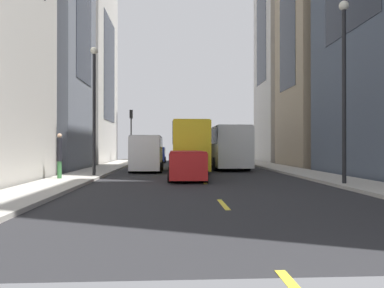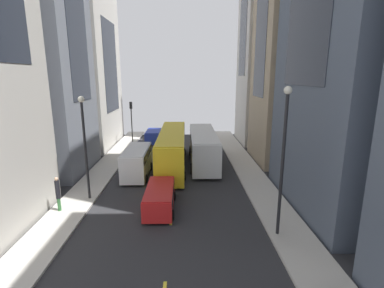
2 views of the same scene
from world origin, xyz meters
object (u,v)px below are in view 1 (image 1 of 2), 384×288
car_blue_0 (156,153)px  car_red_1 (187,163)px  delivery_van_white (147,151)px  traffic_light_near_corner (131,126)px  streetcar_yellow (188,143)px  city_bus_white (225,144)px  pedestrian_waiting_curb (181,152)px  pedestrian_crossing_mid (59,154)px

car_blue_0 → car_red_1: car_blue_0 is taller
delivery_van_white → traffic_light_near_corner: bearing=-78.1°
streetcar_yellow → traffic_light_near_corner: traffic_light_near_corner is taller
city_bus_white → delivery_van_white: (6.29, 3.77, -0.49)m
pedestrian_waiting_curb → traffic_light_near_corner: traffic_light_near_corner is taller
delivery_van_white → pedestrian_waiting_curb: size_ratio=2.55×
car_red_1 → traffic_light_near_corner: (5.26, -19.18, 3.11)m
streetcar_yellow → pedestrian_crossing_mid: size_ratio=5.57×
city_bus_white → pedestrian_crossing_mid: city_bus_white is taller
delivery_van_white → car_red_1: size_ratio=1.21×
pedestrian_waiting_curb → pedestrian_crossing_mid: pedestrian_crossing_mid is taller
pedestrian_waiting_curb → car_red_1: bearing=26.9°
streetcar_yellow → car_blue_0: 11.20m
pedestrian_waiting_curb → traffic_light_near_corner: bearing=-63.0°
delivery_van_white → car_blue_0: size_ratio=1.36×
car_blue_0 → car_red_1: 20.58m
car_blue_0 → streetcar_yellow: bearing=106.0°
car_red_1 → pedestrian_crossing_mid: bearing=3.2°
city_bus_white → streetcar_yellow: 3.32m
delivery_van_white → streetcar_yellow: bearing=-137.8°
delivery_van_white → car_blue_0: (-0.04, -13.53, -0.50)m
pedestrian_waiting_curb → car_blue_0: bearing=-87.1°
city_bus_white → car_red_1: 11.30m
delivery_van_white → pedestrian_crossing_mid: bearing=60.8°
delivery_van_white → pedestrian_waiting_curb: 12.60m
pedestrian_crossing_mid → city_bus_white: bearing=-76.6°
car_blue_0 → traffic_light_near_corner: traffic_light_near_corner is taller
traffic_light_near_corner → city_bus_white: bearing=136.2°
car_blue_0 → traffic_light_near_corner: bearing=24.9°
streetcar_yellow → car_blue_0: streetcar_yellow is taller
car_red_1 → traffic_light_near_corner: size_ratio=0.86×
delivery_van_white → pedestrian_waiting_curb: (-2.80, -12.28, -0.29)m
car_blue_0 → pedestrian_crossing_mid: bearing=78.9°
delivery_van_white → car_blue_0: delivery_van_white is taller
pedestrian_waiting_curb → pedestrian_crossing_mid: size_ratio=0.96×
traffic_light_near_corner → car_blue_0: bearing=-155.1°
streetcar_yellow → delivery_van_white: bearing=42.2°
city_bus_white → traffic_light_near_corner: bearing=-43.8°
car_blue_0 → car_red_1: size_ratio=0.89×
delivery_van_white → car_red_1: 7.39m
city_bus_white → streetcar_yellow: streetcar_yellow is taller
city_bus_white → car_blue_0: (6.25, -9.77, -0.99)m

